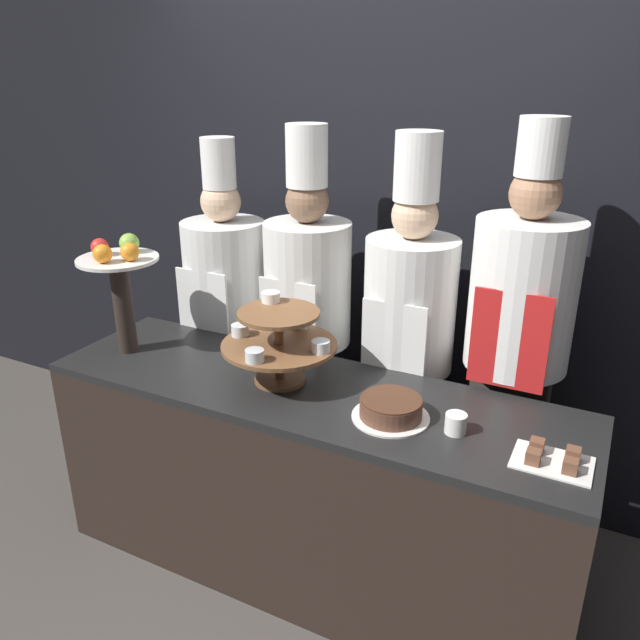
# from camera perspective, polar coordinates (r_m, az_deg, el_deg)

# --- Properties ---
(ground_plane) EXTENTS (14.00, 14.00, 0.00)m
(ground_plane) POSITION_cam_1_polar(r_m,az_deg,el_deg) (2.76, -4.25, -25.36)
(ground_plane) COLOR #47423D
(wall_back) EXTENTS (10.00, 0.06, 2.80)m
(wall_back) POSITION_cam_1_polar(r_m,az_deg,el_deg) (3.01, 6.81, 9.74)
(wall_back) COLOR black
(wall_back) RESTS_ON ground_plane
(buffet_counter) EXTENTS (2.14, 0.61, 0.88)m
(buffet_counter) POSITION_cam_1_polar(r_m,az_deg,el_deg) (2.66, -1.01, -14.63)
(buffet_counter) COLOR black
(buffet_counter) RESTS_ON ground_plane
(tiered_stand) EXTENTS (0.45, 0.45, 0.33)m
(tiered_stand) POSITION_cam_1_polar(r_m,az_deg,el_deg) (2.42, -3.78, -1.75)
(tiered_stand) COLOR brown
(tiered_stand) RESTS_ON buffet_counter
(fruit_pedestal) EXTENTS (0.34, 0.34, 0.51)m
(fruit_pedestal) POSITION_cam_1_polar(r_m,az_deg,el_deg) (2.76, -17.81, 3.68)
(fruit_pedestal) COLOR #2D231E
(fruit_pedestal) RESTS_ON buffet_counter
(cake_round) EXTENTS (0.28, 0.28, 0.08)m
(cake_round) POSITION_cam_1_polar(r_m,az_deg,el_deg) (2.23, 6.50, -8.08)
(cake_round) COLOR white
(cake_round) RESTS_ON buffet_counter
(cup_white) EXTENTS (0.07, 0.07, 0.07)m
(cup_white) POSITION_cam_1_polar(r_m,az_deg,el_deg) (2.18, 12.31, -9.23)
(cup_white) COLOR white
(cup_white) RESTS_ON buffet_counter
(cake_square_tray) EXTENTS (0.24, 0.17, 0.05)m
(cake_square_tray) POSITION_cam_1_polar(r_m,az_deg,el_deg) (2.12, 20.50, -11.78)
(cake_square_tray) COLOR white
(cake_square_tray) RESTS_ON buffet_counter
(chef_left) EXTENTS (0.40, 0.40, 1.75)m
(chef_left) POSITION_cam_1_polar(r_m,az_deg,el_deg) (3.14, -8.53, 1.30)
(chef_left) COLOR #38332D
(chef_left) RESTS_ON ground_plane
(chef_center_left) EXTENTS (0.40, 0.40, 1.82)m
(chef_center_left) POSITION_cam_1_polar(r_m,az_deg,el_deg) (2.90, -1.12, 0.61)
(chef_center_left) COLOR black
(chef_center_left) RESTS_ON ground_plane
(chef_center_right) EXTENTS (0.39, 0.39, 1.81)m
(chef_center_right) POSITION_cam_1_polar(r_m,az_deg,el_deg) (2.72, 8.05, -1.23)
(chef_center_right) COLOR #28282D
(chef_center_right) RESTS_ON ground_plane
(chef_right) EXTENTS (0.40, 0.40, 1.88)m
(chef_right) POSITION_cam_1_polar(r_m,az_deg,el_deg) (2.60, 17.55, -1.68)
(chef_right) COLOR #38332D
(chef_right) RESTS_ON ground_plane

